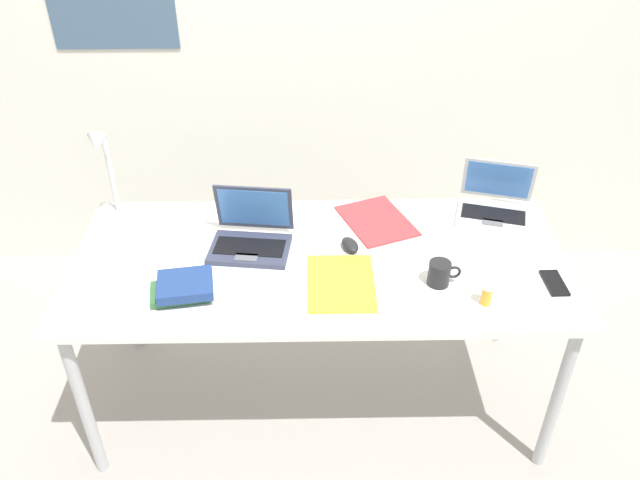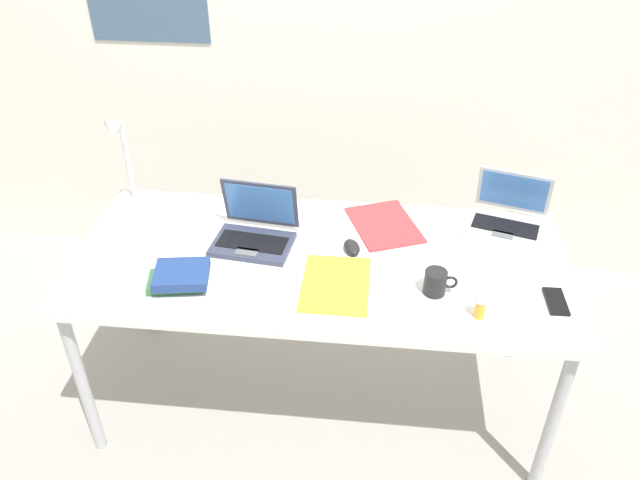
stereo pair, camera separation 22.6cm
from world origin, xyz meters
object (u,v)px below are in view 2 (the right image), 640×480
desk_lamp (125,163)px  paper_folder_back_left (384,225)px  laptop_by_keyboard (255,231)px  cell_phone (556,301)px  laptop_back_left (508,217)px  pill_bottle (480,307)px  computer_mouse (352,247)px  paper_folder_back_right (336,284)px  book_stack (180,277)px  coffee_mug (436,282)px

desk_lamp → paper_folder_back_left: (1.03, -0.04, -0.19)m
laptop_by_keyboard → cell_phone: laptop_by_keyboard is taller
laptop_back_left → pill_bottle: laptop_back_left is taller
computer_mouse → paper_folder_back_right: computer_mouse is taller
book_stack → coffee_mug: bearing=3.2°
desk_lamp → pill_bottle: desk_lamp is taller
book_stack → paper_folder_back_left: book_stack is taller
laptop_by_keyboard → desk_lamp: bearing=160.3°
cell_phone → computer_mouse: bearing=160.9°
computer_mouse → cell_phone: computer_mouse is taller
laptop_by_keyboard → laptop_back_left: (0.95, 0.20, -0.00)m
computer_mouse → coffee_mug: 0.36m
pill_bottle → laptop_by_keyboard: bearing=156.8°
laptop_by_keyboard → pill_bottle: 0.87m
desk_lamp → coffee_mug: size_ratio=3.54×
computer_mouse → paper_folder_back_left: 0.21m
laptop_back_left → paper_folder_back_left: bearing=-174.2°
desk_lamp → coffee_mug: desk_lamp is taller
cell_phone → pill_bottle: bearing=-161.1°
laptop_by_keyboard → laptop_back_left: laptop_by_keyboard is taller
coffee_mug → book_stack: bearing=-176.8°
desk_lamp → laptop_by_keyboard: bearing=-19.7°
cell_phone → paper_folder_back_left: bearing=143.7°
coffee_mug → pill_bottle: bearing=-38.2°
paper_folder_back_right → laptop_back_left: bearing=34.5°
laptop_back_left → computer_mouse: laptop_back_left is taller
desk_lamp → pill_bottle: (1.34, -0.54, -0.16)m
book_stack → pill_bottle: bearing=-3.4°
book_stack → coffee_mug: (0.87, 0.05, 0.01)m
cell_phone → coffee_mug: bearing=177.0°
desk_lamp → paper_folder_back_right: 0.99m
book_stack → laptop_back_left: bearing=22.7°
paper_folder_back_left → coffee_mug: bearing=-65.4°
desk_lamp → book_stack: desk_lamp is taller
cell_phone → paper_folder_back_left: (-0.58, 0.40, -0.00)m
paper_folder_back_left → coffee_mug: 0.43m
book_stack → desk_lamp: bearing=125.4°
cell_phone → pill_bottle: (-0.26, -0.10, 0.04)m
laptop_by_keyboard → paper_folder_back_left: laptop_by_keyboard is taller
cell_phone → pill_bottle: size_ratio=1.72×
desk_lamp → cell_phone: desk_lamp is taller
laptop_back_left → cell_phone: 0.46m
laptop_by_keyboard → computer_mouse: bearing=-3.8°
laptop_back_left → coffee_mug: (-0.29, -0.44, 0.00)m
laptop_back_left → computer_mouse: 0.63m
laptop_by_keyboard → paper_folder_back_right: size_ratio=1.02×
pill_bottle → paper_folder_back_left: pill_bottle is taller
laptop_back_left → coffee_mug: bearing=-123.9°
paper_folder_back_right → coffee_mug: coffee_mug is taller
coffee_mug → laptop_back_left: bearing=56.1°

